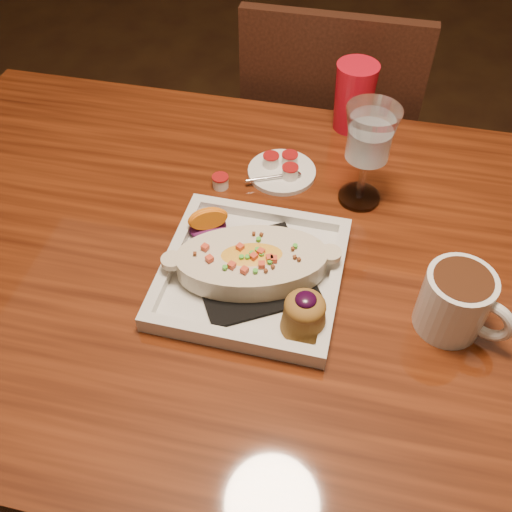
% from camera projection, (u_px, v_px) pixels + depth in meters
% --- Properties ---
extents(floor, '(7.00, 7.00, 0.00)m').
position_uv_depth(floor, '(275.00, 451.00, 1.49)').
color(floor, '#322110').
rests_on(floor, ground).
extents(table, '(1.50, 0.90, 0.75)m').
position_uv_depth(table, '(284.00, 299.00, 1.00)').
color(table, maroon).
rests_on(table, floor).
extents(chair_far, '(0.42, 0.42, 0.93)m').
position_uv_depth(chair_far, '(326.00, 150.00, 1.52)').
color(chair_far, black).
rests_on(chair_far, floor).
extents(plate, '(0.28, 0.28, 0.08)m').
position_uv_depth(plate, '(255.00, 270.00, 0.88)').
color(plate, silver).
rests_on(plate, table).
extents(coffee_mug, '(0.13, 0.10, 0.10)m').
position_uv_depth(coffee_mug, '(457.00, 301.00, 0.81)').
color(coffee_mug, silver).
rests_on(coffee_mug, table).
extents(goblet, '(0.09, 0.09, 0.19)m').
position_uv_depth(goblet, '(369.00, 140.00, 0.94)').
color(goblet, silver).
rests_on(goblet, table).
extents(saucer, '(0.13, 0.13, 0.09)m').
position_uv_depth(saucer, '(281.00, 170.00, 1.07)').
color(saucer, silver).
rests_on(saucer, table).
extents(creamer_loose, '(0.03, 0.03, 0.02)m').
position_uv_depth(creamer_loose, '(220.00, 181.00, 1.05)').
color(creamer_loose, white).
rests_on(creamer_loose, table).
extents(red_tumbler, '(0.08, 0.08, 0.14)m').
position_uv_depth(red_tumbler, '(354.00, 97.00, 1.13)').
color(red_tumbler, red).
rests_on(red_tumbler, table).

